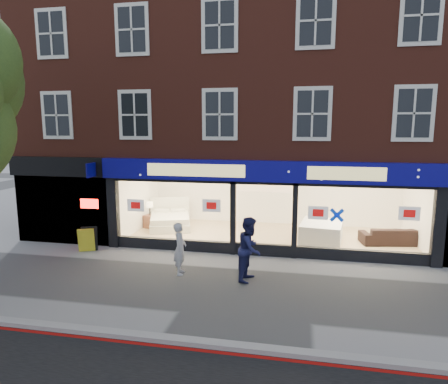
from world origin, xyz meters
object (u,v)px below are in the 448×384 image
(a_board, at_px, (88,239))
(sofa, at_px, (390,236))
(mattress_stack, at_px, (321,232))
(pedestrian_blue, at_px, (250,249))
(display_bed, at_px, (170,220))
(pedestrian_grey, at_px, (180,248))

(a_board, bearing_deg, sofa, -8.55)
(mattress_stack, distance_m, sofa, 2.50)
(sofa, height_order, pedestrian_blue, pedestrian_blue)
(display_bed, relative_size, pedestrian_grey, 1.57)
(pedestrian_blue, bearing_deg, sofa, -37.53)
(mattress_stack, bearing_deg, a_board, -162.71)
(mattress_stack, bearing_deg, sofa, 4.16)
(sofa, relative_size, pedestrian_blue, 1.15)
(pedestrian_grey, bearing_deg, pedestrian_blue, -103.61)
(a_board, xyz_separation_m, pedestrian_grey, (3.88, -1.44, 0.35))
(sofa, xyz_separation_m, pedestrian_grey, (-6.81, -4.17, 0.38))
(display_bed, distance_m, sofa, 8.80)
(pedestrian_blue, bearing_deg, pedestrian_grey, 97.96)
(a_board, distance_m, pedestrian_grey, 4.15)
(a_board, relative_size, pedestrian_grey, 0.56)
(pedestrian_grey, distance_m, pedestrian_blue, 2.14)
(display_bed, height_order, a_board, display_bed)
(pedestrian_grey, bearing_deg, mattress_stack, -58.60)
(a_board, height_order, pedestrian_blue, pedestrian_blue)
(a_board, xyz_separation_m, pedestrian_blue, (6.01, -1.52, 0.50))
(sofa, distance_m, a_board, 11.03)
(mattress_stack, relative_size, pedestrian_blue, 1.09)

